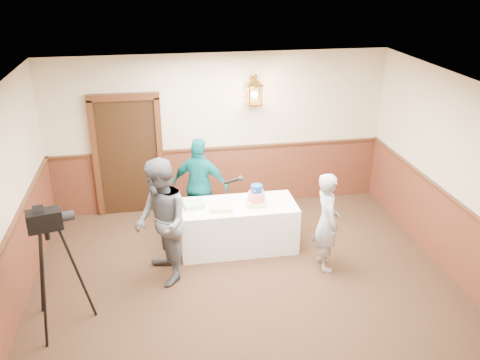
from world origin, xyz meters
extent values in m
plane|color=#311B13|center=(0.00, 0.00, 0.00)|extent=(7.00, 7.00, 0.00)
cube|color=beige|center=(0.00, 3.50, 1.40)|extent=(6.00, 0.02, 2.80)
cube|color=white|center=(0.00, 0.00, 2.80)|extent=(6.00, 7.00, 0.02)
cube|color=#522817|center=(0.00, 3.48, 0.55)|extent=(5.98, 0.04, 1.10)
cube|color=#462412|center=(0.00, 3.46, 1.12)|extent=(5.98, 0.07, 0.04)
cube|color=black|center=(-1.60, 3.45, 1.05)|extent=(1.00, 0.06, 2.10)
cube|color=white|center=(0.07, 1.90, 0.38)|extent=(1.80, 0.80, 0.75)
cube|color=beige|center=(0.36, 1.87, 0.78)|extent=(0.35, 0.35, 0.06)
cylinder|color=red|center=(0.36, 1.87, 0.89)|extent=(0.25, 0.25, 0.15)
cylinder|color=#134296|center=(0.36, 1.87, 1.02)|extent=(0.18, 0.18, 0.11)
cube|color=#DECC84|center=(-0.20, 1.77, 0.78)|extent=(0.36, 0.29, 0.07)
cube|color=#A9DB9A|center=(-0.60, 1.93, 0.79)|extent=(0.33, 0.28, 0.07)
imported|color=#52565B|center=(-1.11, 1.21, 0.91)|extent=(0.87, 1.02, 1.82)
cylinder|color=black|center=(-0.12, 1.32, 1.41)|extent=(0.23, 0.06, 0.09)
sphere|color=black|center=(0.01, 1.32, 1.44)|extent=(0.08, 0.08, 0.08)
imported|color=#9C9DA1|center=(1.24, 1.13, 0.75)|extent=(0.36, 0.55, 1.50)
imported|color=#0A5F62|center=(-0.44, 2.55, 0.81)|extent=(1.03, 0.74, 1.63)
cube|color=black|center=(-2.42, 0.44, 1.48)|extent=(0.43, 0.30, 0.23)
cylinder|color=black|center=(-2.18, 0.49, 1.48)|extent=(0.18, 0.15, 0.12)
camera|label=1|loc=(-1.08, -5.02, 4.23)|focal=38.00mm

